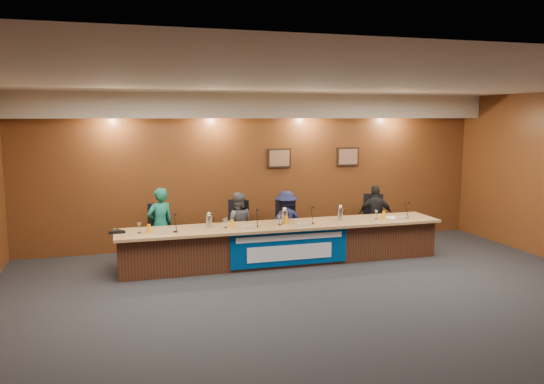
{
  "coord_description": "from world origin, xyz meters",
  "views": [
    {
      "loc": [
        -2.91,
        -6.88,
        2.74
      ],
      "look_at": [
        -0.12,
        2.75,
        1.3
      ],
      "focal_mm": 35.0,
      "sensor_mm": 36.0,
      "label": 1
    }
  ],
  "objects_px": {
    "office_chair_b": "(237,231)",
    "office_chair_d": "(373,223)",
    "dais_body": "(283,244)",
    "speakerphone": "(117,232)",
    "panelist_b": "(238,224)",
    "office_chair_a": "(160,236)",
    "office_chair_c": "(285,228)",
    "panelist_a": "(160,225)",
    "carafe_right": "(340,214)",
    "carafe_mid": "(284,217)",
    "panelist_d": "(375,216)",
    "panelist_c": "(286,222)",
    "banner": "(290,248)",
    "carafe_left": "(209,221)"
  },
  "relations": [
    {
      "from": "dais_body",
      "to": "panelist_b",
      "type": "bearing_deg",
      "value": 134.97
    },
    {
      "from": "office_chair_a",
      "to": "carafe_left",
      "type": "height_order",
      "value": "carafe_left"
    },
    {
      "from": "panelist_a",
      "to": "carafe_left",
      "type": "relative_size",
      "value": 6.41
    },
    {
      "from": "dais_body",
      "to": "office_chair_c",
      "type": "distance_m",
      "value": 0.87
    },
    {
      "from": "office_chair_b",
      "to": "office_chair_d",
      "type": "distance_m",
      "value": 2.99
    },
    {
      "from": "dais_body",
      "to": "speakerphone",
      "type": "bearing_deg",
      "value": 179.45
    },
    {
      "from": "speakerphone",
      "to": "office_chair_b",
      "type": "bearing_deg",
      "value": 19.1
    },
    {
      "from": "dais_body",
      "to": "panelist_c",
      "type": "height_order",
      "value": "panelist_c"
    },
    {
      "from": "dais_body",
      "to": "office_chair_a",
      "type": "height_order",
      "value": "dais_body"
    },
    {
      "from": "office_chair_b",
      "to": "carafe_left",
      "type": "distance_m",
      "value": 1.09
    },
    {
      "from": "carafe_left",
      "to": "carafe_mid",
      "type": "distance_m",
      "value": 1.41
    },
    {
      "from": "speakerphone",
      "to": "dais_body",
      "type": "bearing_deg",
      "value": -0.55
    },
    {
      "from": "office_chair_a",
      "to": "speakerphone",
      "type": "height_order",
      "value": "speakerphone"
    },
    {
      "from": "panelist_b",
      "to": "office_chair_b",
      "type": "relative_size",
      "value": 2.65
    },
    {
      "from": "panelist_b",
      "to": "office_chair_d",
      "type": "distance_m",
      "value": 3.0
    },
    {
      "from": "dais_body",
      "to": "office_chair_b",
      "type": "xyz_separation_m",
      "value": [
        -0.71,
        0.82,
        0.13
      ]
    },
    {
      "from": "panelist_a",
      "to": "panelist_c",
      "type": "height_order",
      "value": "panelist_a"
    },
    {
      "from": "banner",
      "to": "office_chair_b",
      "type": "height_order",
      "value": "banner"
    },
    {
      "from": "office_chair_a",
      "to": "carafe_right",
      "type": "relative_size",
      "value": 1.88
    },
    {
      "from": "panelist_d",
      "to": "speakerphone",
      "type": "relative_size",
      "value": 4.06
    },
    {
      "from": "panelist_c",
      "to": "carafe_right",
      "type": "bearing_deg",
      "value": 140.95
    },
    {
      "from": "dais_body",
      "to": "panelist_a",
      "type": "distance_m",
      "value": 2.35
    },
    {
      "from": "office_chair_a",
      "to": "office_chair_c",
      "type": "distance_m",
      "value": 2.49
    },
    {
      "from": "dais_body",
      "to": "carafe_right",
      "type": "distance_m",
      "value": 1.25
    },
    {
      "from": "office_chair_c",
      "to": "carafe_mid",
      "type": "distance_m",
      "value": 0.94
    },
    {
      "from": "carafe_mid",
      "to": "carafe_right",
      "type": "height_order",
      "value": "carafe_right"
    },
    {
      "from": "panelist_c",
      "to": "speakerphone",
      "type": "xyz_separation_m",
      "value": [
        -3.28,
        -0.69,
        0.14
      ]
    },
    {
      "from": "panelist_c",
      "to": "speakerphone",
      "type": "relative_size",
      "value": 3.94
    },
    {
      "from": "office_chair_b",
      "to": "carafe_mid",
      "type": "relative_size",
      "value": 1.92
    },
    {
      "from": "panelist_c",
      "to": "carafe_mid",
      "type": "distance_m",
      "value": 0.8
    },
    {
      "from": "banner",
      "to": "panelist_c",
      "type": "relative_size",
      "value": 1.74
    },
    {
      "from": "office_chair_d",
      "to": "banner",
      "type": "bearing_deg",
      "value": -127.19
    },
    {
      "from": "speakerphone",
      "to": "panelist_a",
      "type": "bearing_deg",
      "value": 41.29
    },
    {
      "from": "office_chair_d",
      "to": "speakerphone",
      "type": "relative_size",
      "value": 1.5
    },
    {
      "from": "panelist_c",
      "to": "carafe_left",
      "type": "relative_size",
      "value": 5.7
    },
    {
      "from": "carafe_mid",
      "to": "speakerphone",
      "type": "height_order",
      "value": "carafe_mid"
    },
    {
      "from": "office_chair_b",
      "to": "office_chair_c",
      "type": "xyz_separation_m",
      "value": [
        1.0,
        0.0,
        0.0
      ]
    },
    {
      "from": "carafe_right",
      "to": "speakerphone",
      "type": "relative_size",
      "value": 0.8
    },
    {
      "from": "office_chair_a",
      "to": "panelist_d",
      "type": "bearing_deg",
      "value": -1.63
    },
    {
      "from": "dais_body",
      "to": "speakerphone",
      "type": "relative_size",
      "value": 18.75
    },
    {
      "from": "office_chair_b",
      "to": "carafe_right",
      "type": "relative_size",
      "value": 1.88
    },
    {
      "from": "panelist_a",
      "to": "speakerphone",
      "type": "height_order",
      "value": "panelist_a"
    },
    {
      "from": "banner",
      "to": "office_chair_c",
      "type": "xyz_separation_m",
      "value": [
        0.29,
        1.23,
        0.1
      ]
    },
    {
      "from": "panelist_b",
      "to": "carafe_right",
      "type": "height_order",
      "value": "panelist_b"
    },
    {
      "from": "panelist_d",
      "to": "office_chair_d",
      "type": "height_order",
      "value": "panelist_d"
    },
    {
      "from": "panelist_b",
      "to": "office_chair_c",
      "type": "bearing_deg",
      "value": -163.32
    },
    {
      "from": "office_chair_d",
      "to": "carafe_left",
      "type": "height_order",
      "value": "carafe_left"
    },
    {
      "from": "panelist_a",
      "to": "panelist_b",
      "type": "height_order",
      "value": "panelist_a"
    },
    {
      "from": "panelist_d",
      "to": "office_chair_c",
      "type": "height_order",
      "value": "panelist_d"
    },
    {
      "from": "panelist_a",
      "to": "office_chair_b",
      "type": "relative_size",
      "value": 2.96
    }
  ]
}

